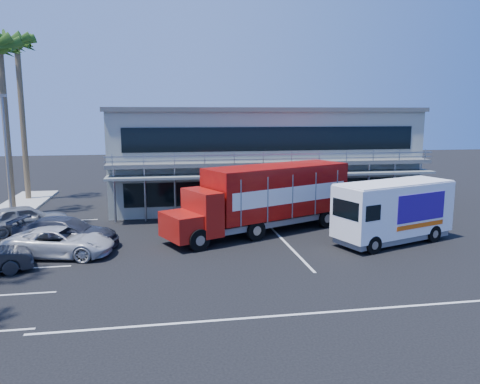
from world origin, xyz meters
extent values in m
plane|color=black|center=(0.00, 0.00, 0.00)|extent=(120.00, 120.00, 0.00)
cube|color=#989B8E|center=(3.00, 15.00, 3.50)|extent=(22.00, 10.00, 7.00)
cube|color=#515454|center=(3.00, 15.00, 7.15)|extent=(22.40, 10.40, 0.30)
cube|color=#515454|center=(3.00, 9.40, 3.60)|extent=(22.00, 1.20, 0.25)
cube|color=gray|center=(3.00, 8.85, 4.10)|extent=(22.00, 0.08, 0.90)
cube|color=slate|center=(3.00, 9.10, 2.90)|extent=(22.00, 1.80, 0.15)
cube|color=black|center=(3.00, 9.98, 1.60)|extent=(20.00, 0.06, 1.60)
cube|color=black|center=(3.00, 9.98, 5.20)|extent=(20.00, 0.06, 1.60)
cylinder|color=brown|center=(-14.70, 13.00, 5.50)|extent=(0.44, 0.44, 11.00)
cylinder|color=brown|center=(-15.10, 18.50, 6.00)|extent=(0.44, 0.44, 12.00)
sphere|color=#234F16|center=(-15.10, 18.50, 12.20)|extent=(1.10, 1.10, 1.10)
cylinder|color=gray|center=(-14.20, 11.00, 4.00)|extent=(0.14, 0.14, 8.00)
cube|color=gray|center=(-14.20, 11.00, 8.00)|extent=(0.50, 0.25, 0.18)
cube|color=#9D120C|center=(-3.56, 3.10, 1.11)|extent=(2.45, 2.92, 1.33)
cube|color=#9D120C|center=(-2.44, 3.61, 1.72)|extent=(2.16, 2.99, 2.33)
cube|color=black|center=(-2.44, 3.61, 2.39)|extent=(1.03, 2.17, 0.78)
cube|color=#A3120A|center=(2.20, 5.72, 2.44)|extent=(9.23, 6.21, 2.89)
cube|color=slate|center=(2.20, 5.72, 0.72)|extent=(9.06, 5.83, 0.33)
cube|color=white|center=(2.78, 4.45, 2.33)|extent=(7.45, 3.41, 0.94)
cube|color=white|center=(1.62, 7.00, 2.33)|extent=(7.45, 3.41, 0.94)
cylinder|color=black|center=(-2.75, 2.13, 0.58)|extent=(1.17, 0.73, 1.15)
cylinder|color=black|center=(-3.76, 4.35, 0.58)|extent=(1.17, 0.73, 1.15)
cylinder|color=black|center=(0.49, 3.60, 0.58)|extent=(1.17, 0.73, 1.15)
cylinder|color=black|center=(-0.53, 5.82, 0.58)|extent=(1.17, 0.73, 1.15)
cylinder|color=black|center=(5.34, 5.81, 0.58)|extent=(1.17, 0.73, 1.15)
cylinder|color=black|center=(4.33, 8.03, 0.58)|extent=(1.17, 0.73, 1.15)
cube|color=white|center=(7.68, 1.99, 1.89)|extent=(7.17, 4.46, 2.71)
cube|color=slate|center=(7.68, 1.99, 0.39)|extent=(6.84, 4.15, 0.34)
cube|color=black|center=(4.51, 0.86, 2.18)|extent=(0.69, 1.82, 0.92)
cube|color=white|center=(7.68, 1.99, 3.28)|extent=(7.03, 4.37, 0.08)
cube|color=#2E0E81|center=(8.81, 1.14, 2.08)|extent=(3.30, 1.20, 1.45)
cube|color=#2E0E81|center=(8.02, 3.36, 2.08)|extent=(3.30, 1.20, 1.45)
cube|color=#F2590C|center=(8.81, 1.13, 1.11)|extent=(3.29, 1.19, 0.24)
cylinder|color=black|center=(5.74, 0.21, 0.47)|extent=(0.97, 0.58, 0.93)
cylinder|color=black|center=(5.06, 2.15, 0.47)|extent=(0.97, 0.58, 0.93)
cylinder|color=black|center=(9.95, 1.70, 0.47)|extent=(0.97, 0.58, 0.93)
cylinder|color=black|center=(9.26, 3.64, 0.47)|extent=(0.97, 0.58, 0.93)
imported|color=silver|center=(-9.50, 2.46, 0.71)|extent=(5.49, 3.33, 1.43)
imported|color=#282B36|center=(-9.50, 4.00, 0.79)|extent=(5.79, 3.46, 1.57)
imported|color=slate|center=(-12.50, 7.67, 0.82)|extent=(5.21, 3.71, 1.65)
camera|label=1|loc=(-4.57, -20.79, 6.96)|focal=35.00mm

